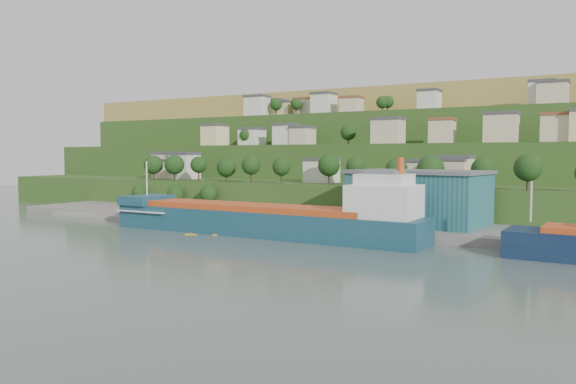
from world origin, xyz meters
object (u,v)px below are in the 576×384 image
Objects in this scene: cargo_ship_near at (269,221)px; caravan at (142,208)px; warehouse at (418,197)px; kayak_orange at (219,234)px.

cargo_ship_near is 11.57× the size of caravan.
cargo_ship_near is 2.37× the size of warehouse.
warehouse is 81.13m from caravan.
cargo_ship_near is 25.09× the size of kayak_orange.
kayak_orange is at bearing -14.51° from caravan.
kayak_orange is (-9.90, -5.52, -2.98)m from cargo_ship_near.
kayak_orange is at bearing -149.56° from cargo_ship_near.
kayak_orange is (42.33, -19.10, -2.55)m from caravan.
warehouse is at bearing 38.51° from cargo_ship_near.
caravan is 46.51m from kayak_orange.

